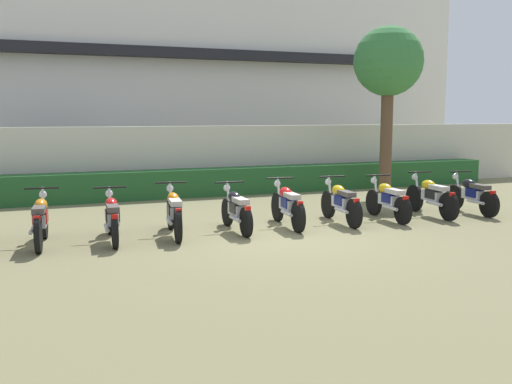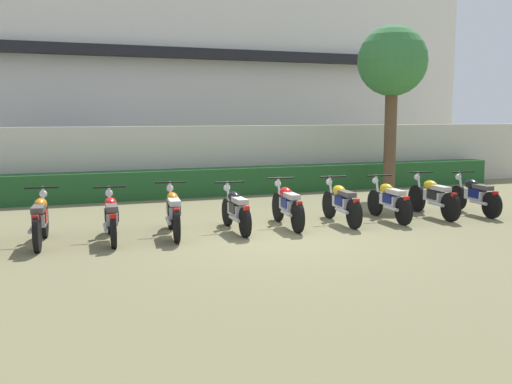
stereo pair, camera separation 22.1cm
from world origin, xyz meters
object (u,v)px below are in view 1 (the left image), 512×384
tree_near_inspector (388,65)px  motorcycle_in_row_1 (41,220)px  motorcycle_in_row_5 (287,205)px  motorcycle_in_row_7 (388,200)px  motorcycle_in_row_6 (341,202)px  motorcycle_in_row_9 (472,194)px  motorcycle_in_row_8 (431,196)px  motorcycle_in_row_3 (174,212)px  motorcycle_in_row_4 (236,209)px  parked_car (58,159)px  motorcycle_in_row_2 (112,217)px

tree_near_inspector → motorcycle_in_row_1: 10.86m
motorcycle_in_row_5 → motorcycle_in_row_7: motorcycle_in_row_5 is taller
motorcycle_in_row_7 → motorcycle_in_row_6: bearing=91.7°
motorcycle_in_row_5 → motorcycle_in_row_9: motorcycle_in_row_5 is taller
motorcycle_in_row_6 → motorcycle_in_row_1: bearing=94.3°
motorcycle_in_row_1 → motorcycle_in_row_5: (4.73, -0.02, -0.01)m
motorcycle_in_row_9 → motorcycle_in_row_8: bearing=90.5°
motorcycle_in_row_3 → motorcycle_in_row_7: bearing=-83.2°
motorcycle_in_row_4 → motorcycle_in_row_7: 3.50m
motorcycle_in_row_4 → motorcycle_in_row_5: 1.14m
tree_near_inspector → motorcycle_in_row_8: tree_near_inspector is taller
motorcycle_in_row_4 → tree_near_inspector: bearing=-55.4°
parked_car → motorcycle_in_row_1: bearing=-95.7°
motorcycle_in_row_5 → tree_near_inspector: bearing=-46.7°
motorcycle_in_row_4 → motorcycle_in_row_6: size_ratio=0.95×
motorcycle_in_row_6 → motorcycle_in_row_9: motorcycle_in_row_6 is taller
tree_near_inspector → motorcycle_in_row_9: bearing=-93.9°
motorcycle_in_row_2 → motorcycle_in_row_8: (7.09, 0.04, 0.02)m
parked_car → motorcycle_in_row_4: (2.86, -8.06, -0.50)m
tree_near_inspector → motorcycle_in_row_2: 9.85m
motorcycle_in_row_2 → motorcycle_in_row_9: motorcycle_in_row_9 is taller
parked_car → motorcycle_in_row_6: 9.60m
motorcycle_in_row_3 → motorcycle_in_row_4: size_ratio=1.09×
parked_car → motorcycle_in_row_5: (3.99, -8.00, -0.48)m
motorcycle_in_row_3 → motorcycle_in_row_6: 3.59m
motorcycle_in_row_4 → motorcycle_in_row_3: bearing=90.2°
parked_car → motorcycle_in_row_6: bearing=-57.5°
parked_car → motorcycle_in_row_8: size_ratio=2.29×
parked_car → motorcycle_in_row_7: parked_car is taller
motorcycle_in_row_3 → parked_car: bearing=19.1°
tree_near_inspector → motorcycle_in_row_4: 7.88m
motorcycle_in_row_3 → motorcycle_in_row_4: (1.24, -0.04, -0.02)m
tree_near_inspector → motorcycle_in_row_8: (-1.36, -3.83, -3.25)m
motorcycle_in_row_2 → motorcycle_in_row_9: (8.18, -0.03, 0.01)m
motorcycle_in_row_1 → motorcycle_in_row_7: bearing=-84.7°
parked_car → tree_near_inspector: size_ratio=0.94×
tree_near_inspector → motorcycle_in_row_5: bearing=-142.4°
tree_near_inspector → motorcycle_in_row_6: (-3.70, -3.83, -3.26)m
motorcycle_in_row_5 → motorcycle_in_row_7: 2.37m
motorcycle_in_row_8 → motorcycle_in_row_5: bearing=93.6°
motorcycle_in_row_5 → motorcycle_in_row_6: size_ratio=1.02×
motorcycle_in_row_2 → motorcycle_in_row_8: motorcycle_in_row_8 is taller
parked_car → motorcycle_in_row_9: 11.87m
motorcycle_in_row_3 → motorcycle_in_row_9: 7.03m
motorcycle_in_row_3 → motorcycle_in_row_4: 1.24m
parked_car → motorcycle_in_row_5: bearing=-63.8°
motorcycle_in_row_6 → motorcycle_in_row_8: size_ratio=0.96×
motorcycle_in_row_3 → motorcycle_in_row_9: bearing=-83.1°
motorcycle_in_row_3 → motorcycle_in_row_5: motorcycle_in_row_3 is taller
motorcycle_in_row_1 → motorcycle_in_row_2: (1.21, -0.10, -0.02)m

